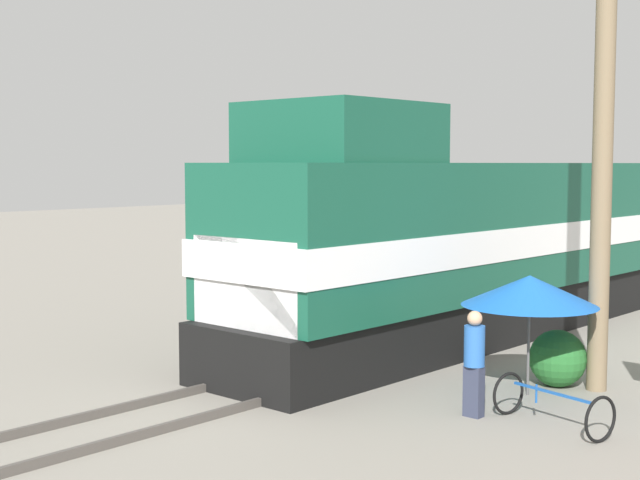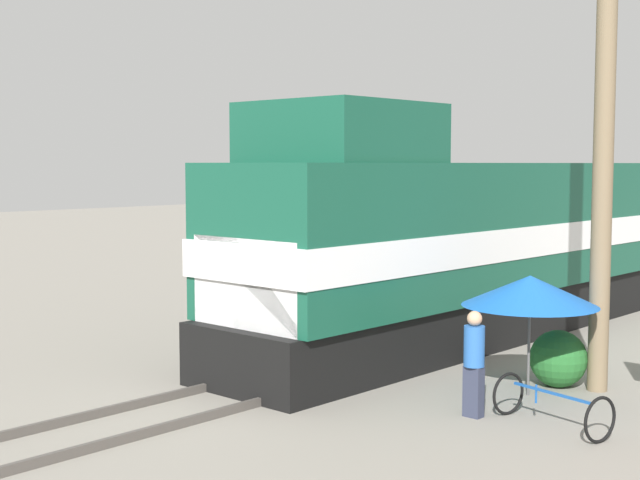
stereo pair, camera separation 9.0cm
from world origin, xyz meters
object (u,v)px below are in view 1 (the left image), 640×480
object	(u,v)px
vendor_umbrella	(530,291)
person_bystander	(474,359)
utility_pole	(605,67)
locomotive	(453,245)
bicycle	(552,405)

from	to	relation	value
vendor_umbrella	person_bystander	xyz separation A→B (m)	(0.02, -1.82, -0.93)
utility_pole	vendor_umbrella	world-z (taller)	utility_pole
locomotive	utility_pole	size ratio (longest dim) A/B	1.27
locomotive	utility_pole	distance (m)	6.07
person_bystander	vendor_umbrella	bearing A→B (deg)	90.76
locomotive	person_bystander	bearing A→B (deg)	-52.89
vendor_umbrella	utility_pole	bearing A→B (deg)	57.06
person_bystander	bicycle	xyz separation A→B (m)	(1.25, 0.29, -0.59)
locomotive	utility_pole	bearing A→B (deg)	-23.78
bicycle	person_bystander	bearing A→B (deg)	-64.24
locomotive	vendor_umbrella	size ratio (longest dim) A/B	6.07
vendor_umbrella	bicycle	size ratio (longest dim) A/B	1.21
bicycle	vendor_umbrella	bearing A→B (deg)	-127.56
person_bystander	bicycle	bearing A→B (deg)	12.97
vendor_umbrella	bicycle	world-z (taller)	vendor_umbrella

